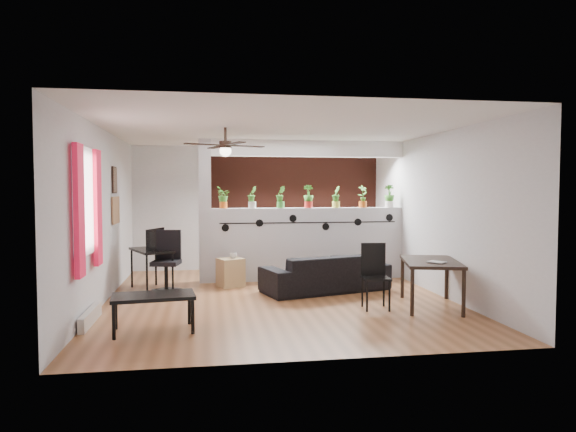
{
  "coord_description": "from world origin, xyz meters",
  "views": [
    {
      "loc": [
        -1.07,
        -7.9,
        1.7
      ],
      "look_at": [
        0.27,
        0.6,
        1.25
      ],
      "focal_mm": 32.0,
      "sensor_mm": 36.0,
      "label": 1
    }
  ],
  "objects_px": {
    "potted_plant_1": "(252,196)",
    "cube_shelf": "(231,272)",
    "potted_plant_4": "(336,196)",
    "folding_chair": "(374,270)",
    "potted_plant_6": "(389,195)",
    "cup": "(233,255)",
    "dining_table": "(431,265)",
    "coffee_table": "(153,298)",
    "office_chair": "(167,266)",
    "ceiling_fan": "(225,147)",
    "computer_desk": "(151,253)",
    "potted_plant_0": "(223,197)",
    "potted_plant_2": "(281,196)",
    "sofa": "(325,273)",
    "potted_plant_3": "(308,196)",
    "potted_plant_5": "(363,196)"
  },
  "relations": [
    {
      "from": "potted_plant_1",
      "to": "cube_shelf",
      "type": "distance_m",
      "value": 1.47
    },
    {
      "from": "potted_plant_4",
      "to": "folding_chair",
      "type": "height_order",
      "value": "potted_plant_4"
    },
    {
      "from": "potted_plant_6",
      "to": "cup",
      "type": "bearing_deg",
      "value": -170.83
    },
    {
      "from": "cup",
      "to": "dining_table",
      "type": "distance_m",
      "value": 3.38
    },
    {
      "from": "cube_shelf",
      "to": "coffee_table",
      "type": "xyz_separation_m",
      "value": [
        -1.03,
        -2.7,
        0.15
      ]
    },
    {
      "from": "office_chair",
      "to": "potted_plant_4",
      "type": "bearing_deg",
      "value": 15.53
    },
    {
      "from": "potted_plant_6",
      "to": "coffee_table",
      "type": "relative_size",
      "value": 0.43
    },
    {
      "from": "ceiling_fan",
      "to": "cup",
      "type": "xyz_separation_m",
      "value": [
        0.17,
        1.31,
        -1.77
      ]
    },
    {
      "from": "computer_desk",
      "to": "office_chair",
      "type": "relative_size",
      "value": 1.08
    },
    {
      "from": "potted_plant_0",
      "to": "ceiling_fan",
      "type": "bearing_deg",
      "value": -90.64
    },
    {
      "from": "potted_plant_1",
      "to": "cup",
      "type": "height_order",
      "value": "potted_plant_1"
    },
    {
      "from": "potted_plant_0",
      "to": "dining_table",
      "type": "relative_size",
      "value": 0.29
    },
    {
      "from": "potted_plant_2",
      "to": "potted_plant_6",
      "type": "relative_size",
      "value": 0.93
    },
    {
      "from": "potted_plant_6",
      "to": "computer_desk",
      "type": "relative_size",
      "value": 0.4
    },
    {
      "from": "potted_plant_4",
      "to": "sofa",
      "type": "xyz_separation_m",
      "value": [
        -0.46,
        -1.11,
        -1.27
      ]
    },
    {
      "from": "potted_plant_1",
      "to": "potted_plant_3",
      "type": "relative_size",
      "value": 0.94
    },
    {
      "from": "ceiling_fan",
      "to": "folding_chair",
      "type": "height_order",
      "value": "ceiling_fan"
    },
    {
      "from": "ceiling_fan",
      "to": "potted_plant_4",
      "type": "relative_size",
      "value": 2.91
    },
    {
      "from": "potted_plant_0",
      "to": "dining_table",
      "type": "xyz_separation_m",
      "value": [
        2.89,
        -2.48,
        -0.96
      ]
    },
    {
      "from": "cube_shelf",
      "to": "potted_plant_4",
      "type": "bearing_deg",
      "value": -9.86
    },
    {
      "from": "potted_plant_6",
      "to": "potted_plant_2",
      "type": "bearing_deg",
      "value": 180.0
    },
    {
      "from": "potted_plant_3",
      "to": "potted_plant_0",
      "type": "bearing_deg",
      "value": -180.0
    },
    {
      "from": "cup",
      "to": "folding_chair",
      "type": "height_order",
      "value": "folding_chair"
    },
    {
      "from": "cube_shelf",
      "to": "coffee_table",
      "type": "bearing_deg",
      "value": -134.43
    },
    {
      "from": "potted_plant_2",
      "to": "office_chair",
      "type": "distance_m",
      "value": 2.45
    },
    {
      "from": "potted_plant_0",
      "to": "potted_plant_3",
      "type": "height_order",
      "value": "potted_plant_3"
    },
    {
      "from": "ceiling_fan",
      "to": "coffee_table",
      "type": "height_order",
      "value": "ceiling_fan"
    },
    {
      "from": "ceiling_fan",
      "to": "coffee_table",
      "type": "distance_m",
      "value": 2.53
    },
    {
      "from": "potted_plant_2",
      "to": "potted_plant_5",
      "type": "height_order",
      "value": "potted_plant_5"
    },
    {
      "from": "computer_desk",
      "to": "dining_table",
      "type": "height_order",
      "value": "computer_desk"
    },
    {
      "from": "ceiling_fan",
      "to": "potted_plant_0",
      "type": "height_order",
      "value": "ceiling_fan"
    },
    {
      "from": "cube_shelf",
      "to": "office_chair",
      "type": "relative_size",
      "value": 0.49
    },
    {
      "from": "potted_plant_3",
      "to": "office_chair",
      "type": "xyz_separation_m",
      "value": [
        -2.53,
        -0.85,
        -1.13
      ]
    },
    {
      "from": "ceiling_fan",
      "to": "potted_plant_1",
      "type": "distance_m",
      "value": 2.03
    },
    {
      "from": "ceiling_fan",
      "to": "potted_plant_1",
      "type": "bearing_deg",
      "value": 73.11
    },
    {
      "from": "ceiling_fan",
      "to": "cube_shelf",
      "type": "xyz_separation_m",
      "value": [
        0.12,
        1.31,
        -2.07
      ]
    },
    {
      "from": "cup",
      "to": "potted_plant_2",
      "type": "bearing_deg",
      "value": 28.3
    },
    {
      "from": "cup",
      "to": "folding_chair",
      "type": "bearing_deg",
      "value": -45.21
    },
    {
      "from": "potted_plant_0",
      "to": "cube_shelf",
      "type": "bearing_deg",
      "value": -78.15
    },
    {
      "from": "office_chair",
      "to": "ceiling_fan",
      "type": "bearing_deg",
      "value": -45.66
    },
    {
      "from": "folding_chair",
      "to": "potted_plant_3",
      "type": "bearing_deg",
      "value": 101.33
    },
    {
      "from": "potted_plant_1",
      "to": "cube_shelf",
      "type": "relative_size",
      "value": 0.82
    },
    {
      "from": "potted_plant_4",
      "to": "computer_desk",
      "type": "xyz_separation_m",
      "value": [
        -3.33,
        -0.61,
        -0.94
      ]
    },
    {
      "from": "potted_plant_3",
      "to": "computer_desk",
      "type": "xyz_separation_m",
      "value": [
        -2.8,
        -0.61,
        -0.95
      ]
    },
    {
      "from": "potted_plant_2",
      "to": "potted_plant_4",
      "type": "relative_size",
      "value": 1.0
    },
    {
      "from": "potted_plant_4",
      "to": "sofa",
      "type": "bearing_deg",
      "value": -112.29
    },
    {
      "from": "potted_plant_4",
      "to": "cube_shelf",
      "type": "height_order",
      "value": "potted_plant_4"
    },
    {
      "from": "potted_plant_0",
      "to": "folding_chair",
      "type": "bearing_deg",
      "value": -49.44
    },
    {
      "from": "potted_plant_4",
      "to": "coffee_table",
      "type": "height_order",
      "value": "potted_plant_4"
    },
    {
      "from": "dining_table",
      "to": "potted_plant_3",
      "type": "bearing_deg",
      "value": 117.81
    }
  ]
}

